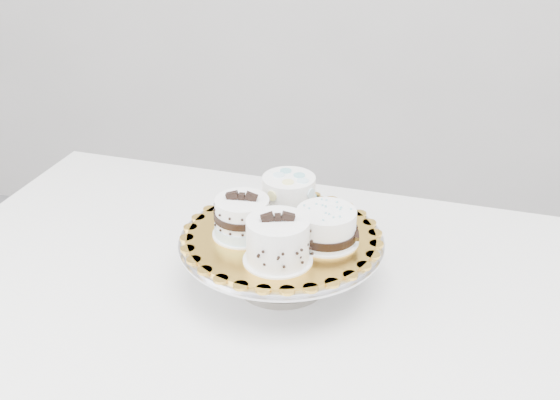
% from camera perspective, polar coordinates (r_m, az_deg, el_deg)
% --- Properties ---
extents(table, '(1.33, 0.97, 0.75)m').
position_cam_1_polar(table, '(1.26, -1.64, -9.84)').
color(table, white).
rests_on(table, floor).
extents(cake_stand, '(0.34, 0.34, 0.09)m').
position_cam_1_polar(cake_stand, '(1.19, 0.12, -4.24)').
color(cake_stand, gray).
rests_on(cake_stand, table).
extents(cake_board, '(0.36, 0.36, 0.00)m').
position_cam_1_polar(cake_board, '(1.17, 0.12, -2.92)').
color(cake_board, gold).
rests_on(cake_board, cake_stand).
extents(cake_swirl, '(0.12, 0.12, 0.09)m').
position_cam_1_polar(cake_swirl, '(1.08, -0.18, -3.40)').
color(cake_swirl, white).
rests_on(cake_swirl, cake_board).
extents(cake_banded, '(0.10, 0.10, 0.08)m').
position_cam_1_polar(cake_banded, '(1.16, -3.07, -1.49)').
color(cake_banded, white).
rests_on(cake_banded, cake_board).
extents(cake_dots, '(0.12, 0.12, 0.07)m').
position_cam_1_polar(cake_dots, '(1.22, 0.72, 0.46)').
color(cake_dots, white).
rests_on(cake_dots, cake_board).
extents(cake_ribbon, '(0.12, 0.11, 0.06)m').
position_cam_1_polar(cake_ribbon, '(1.14, 3.80, -2.20)').
color(cake_ribbon, white).
rests_on(cake_ribbon, cake_board).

